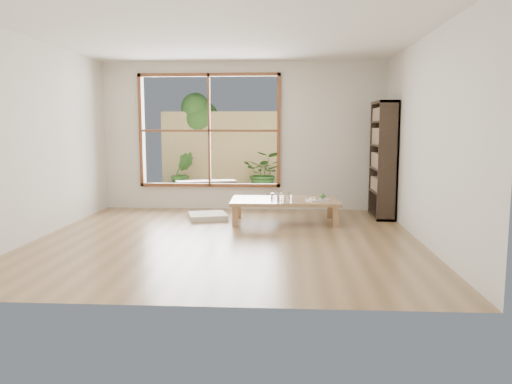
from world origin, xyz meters
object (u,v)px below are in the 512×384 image
at_px(low_table, 285,202).
at_px(food_tray, 319,199).
at_px(garden_bench, 206,184).
at_px(bookshelf, 383,160).

distance_m(low_table, food_tray, 0.52).
height_order(low_table, garden_bench, garden_bench).
height_order(bookshelf, food_tray, bookshelf).
distance_m(low_table, garden_bench, 2.71).
bearing_deg(low_table, food_tray, -9.61).
bearing_deg(bookshelf, garden_bench, 152.41).
distance_m(bookshelf, food_tray, 1.35).
relative_size(bookshelf, garden_bench, 1.51).
xyz_separation_m(bookshelf, food_tray, (-1.07, -0.62, -0.55)).
bearing_deg(low_table, garden_bench, 123.96).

